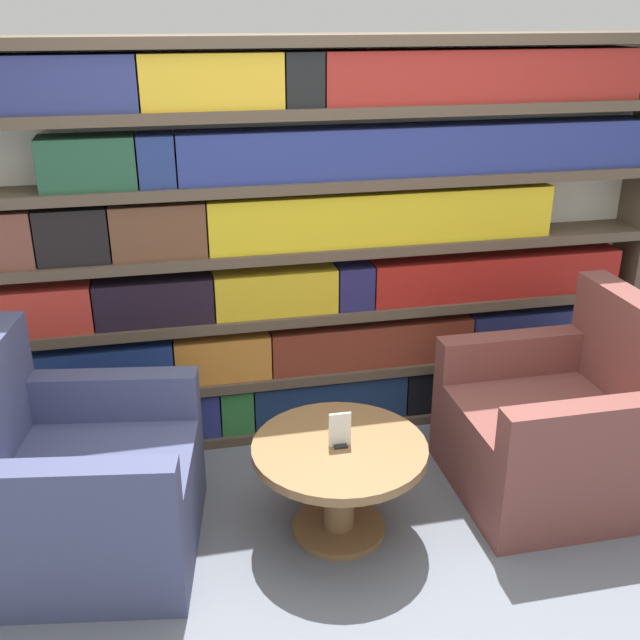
{
  "coord_description": "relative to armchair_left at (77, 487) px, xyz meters",
  "views": [
    {
      "loc": [
        -0.7,
        -2.25,
        2.09
      ],
      "look_at": [
        -0.06,
        0.68,
        0.83
      ],
      "focal_mm": 42.0,
      "sensor_mm": 36.0,
      "label": 1
    }
  ],
  "objects": [
    {
      "name": "armchair_right",
      "position": [
        2.12,
        -0.01,
        0.0
      ],
      "size": [
        0.85,
        0.82,
        0.91
      ],
      "rotation": [
        0.0,
        0.0,
        -1.57
      ],
      "color": "brown",
      "rests_on": "ground_plane"
    },
    {
      "name": "coffee_table",
      "position": [
        1.06,
        -0.1,
        -0.0
      ],
      "size": [
        0.73,
        0.73,
        0.43
      ],
      "color": "brown",
      "rests_on": "ground_plane"
    },
    {
      "name": "ground_plane",
      "position": [
        1.12,
        -0.4,
        -0.31
      ],
      "size": [
        14.0,
        14.0,
        0.0
      ],
      "primitive_type": "plane",
      "color": "slate"
    },
    {
      "name": "armchair_left",
      "position": [
        0.0,
        0.0,
        0.0
      ],
      "size": [
        0.96,
        0.94,
        0.91
      ],
      "rotation": [
        0.0,
        0.0,
        1.41
      ],
      "color": "#42476B",
      "rests_on": "ground_plane"
    },
    {
      "name": "bookshelf",
      "position": [
        1.16,
        0.81,
        0.67
      ],
      "size": [
        3.58,
        0.3,
        1.98
      ],
      "color": "silver",
      "rests_on": "ground_plane"
    },
    {
      "name": "table_sign",
      "position": [
        1.06,
        -0.1,
        0.18
      ],
      "size": [
        0.09,
        0.06,
        0.15
      ],
      "color": "black",
      "rests_on": "coffee_table"
    }
  ]
}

